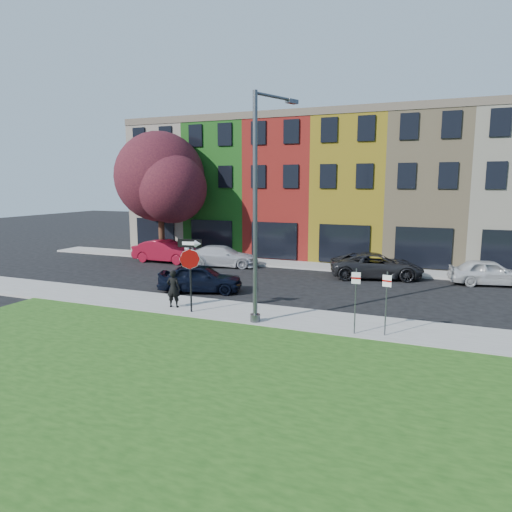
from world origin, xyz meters
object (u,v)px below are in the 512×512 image
at_px(man, 173,289).
at_px(street_lamp, 259,209).
at_px(stop_sign, 190,260).
at_px(sedan_near, 200,278).

relative_size(man, street_lamp, 0.19).
distance_m(stop_sign, man, 1.80).
bearing_deg(stop_sign, street_lamp, -10.44).
bearing_deg(man, street_lamp, 163.69).
bearing_deg(stop_sign, man, 152.11).
height_order(stop_sign, sedan_near, stop_sign).
relative_size(stop_sign, sedan_near, 0.68).
relative_size(man, sedan_near, 0.36).
relative_size(stop_sign, street_lamp, 0.35).
xyz_separation_m(stop_sign, street_lamp, (3.12, -0.07, 2.21)).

